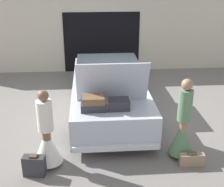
{
  "coord_description": "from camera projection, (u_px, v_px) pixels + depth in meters",
  "views": [
    {
      "loc": [
        -0.51,
        -7.81,
        3.68
      ],
      "look_at": [
        0.0,
        -1.29,
        1.03
      ],
      "focal_mm": 50.0,
      "sensor_mm": 36.0,
      "label": 1
    }
  ],
  "objects": [
    {
      "name": "ground_plane",
      "position": [
        108.0,
        111.0,
        8.64
      ],
      "size": [
        40.0,
        40.0,
        0.0
      ],
      "primitive_type": "plane",
      "color": "slate"
    },
    {
      "name": "garage_wall_back",
      "position": [
        102.0,
        34.0,
        11.53
      ],
      "size": [
        12.0,
        0.14,
        2.8
      ],
      "color": "beige",
      "rests_on": "ground_plane"
    },
    {
      "name": "car",
      "position": [
        108.0,
        90.0,
        8.4
      ],
      "size": [
        1.91,
        4.77,
        1.82
      ],
      "color": "#B2B7C6",
      "rests_on": "ground_plane"
    },
    {
      "name": "person_left",
      "position": [
        47.0,
        139.0,
        6.08
      ],
      "size": [
        0.58,
        0.58,
        1.6
      ],
      "rotation": [
        0.0,
        0.0,
        -1.4
      ],
      "color": "brown",
      "rests_on": "ground_plane"
    },
    {
      "name": "person_right",
      "position": [
        183.0,
        130.0,
        6.34
      ],
      "size": [
        0.53,
        0.53,
        1.71
      ],
      "rotation": [
        0.0,
        0.0,
        1.52
      ],
      "color": "#997051",
      "rests_on": "ground_plane"
    },
    {
      "name": "suitcase_beside_left_person",
      "position": [
        34.0,
        166.0,
        5.89
      ],
      "size": [
        0.44,
        0.25,
        0.44
      ],
      "color": "#2D2D33",
      "rests_on": "ground_plane"
    },
    {
      "name": "suitcase_beside_right_person",
      "position": [
        192.0,
        160.0,
        6.19
      ],
      "size": [
        0.49,
        0.15,
        0.3
      ],
      "color": "#8C7259",
      "rests_on": "ground_plane"
    }
  ]
}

